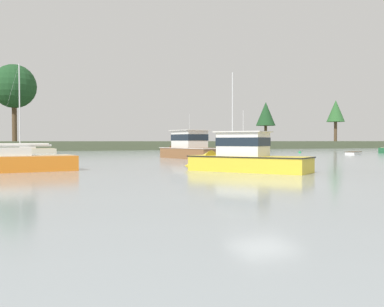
{
  "coord_description": "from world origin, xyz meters",
  "views": [
    {
      "loc": [
        -9.04,
        -13.7,
        1.59
      ],
      "look_at": [
        5.87,
        19.81,
        0.51
      ],
      "focal_mm": 40.21,
      "sensor_mm": 36.0,
      "label": 1
    }
  ],
  "objects_px": {
    "sailboat_orange": "(8,168)",
    "mooring_buoy_green": "(300,152)",
    "sailboat_sand": "(233,149)",
    "cruiser_wood": "(187,151)",
    "sailboat_cream": "(25,152)",
    "cruiser_yellow": "(237,162)",
    "dinghy_white": "(353,153)"
  },
  "relations": [
    {
      "from": "cruiser_wood",
      "to": "dinghy_white",
      "type": "relative_size",
      "value": 2.92
    },
    {
      "from": "dinghy_white",
      "to": "cruiser_yellow",
      "type": "bearing_deg",
      "value": -144.9
    },
    {
      "from": "cruiser_yellow",
      "to": "mooring_buoy_green",
      "type": "xyz_separation_m",
      "value": [
        24.36,
        25.9,
        -0.43
      ]
    },
    {
      "from": "dinghy_white",
      "to": "sailboat_sand",
      "type": "bearing_deg",
      "value": 100.86
    },
    {
      "from": "cruiser_wood",
      "to": "cruiser_yellow",
      "type": "bearing_deg",
      "value": -104.58
    },
    {
      "from": "sailboat_sand",
      "to": "cruiser_wood",
      "type": "distance_m",
      "value": 29.12
    },
    {
      "from": "cruiser_wood",
      "to": "mooring_buoy_green",
      "type": "xyz_separation_m",
      "value": [
        20.03,
        9.25,
        -0.56
      ]
    },
    {
      "from": "cruiser_yellow",
      "to": "dinghy_white",
      "type": "relative_size",
      "value": 2.36
    },
    {
      "from": "cruiser_yellow",
      "to": "sailboat_cream",
      "type": "relative_size",
      "value": 0.61
    },
    {
      "from": "sailboat_orange",
      "to": "mooring_buoy_green",
      "type": "bearing_deg",
      "value": 31.56
    },
    {
      "from": "dinghy_white",
      "to": "mooring_buoy_green",
      "type": "xyz_separation_m",
      "value": [
        -1.82,
        7.5,
        -0.05
      ]
    },
    {
      "from": "sailboat_orange",
      "to": "cruiser_wood",
      "type": "distance_m",
      "value": 19.8
    },
    {
      "from": "sailboat_sand",
      "to": "cruiser_yellow",
      "type": "bearing_deg",
      "value": -119.09
    },
    {
      "from": "cruiser_wood",
      "to": "mooring_buoy_green",
      "type": "height_order",
      "value": "cruiser_wood"
    },
    {
      "from": "sailboat_orange",
      "to": "cruiser_yellow",
      "type": "height_order",
      "value": "sailboat_orange"
    },
    {
      "from": "sailboat_orange",
      "to": "cruiser_wood",
      "type": "height_order",
      "value": "sailboat_orange"
    },
    {
      "from": "sailboat_orange",
      "to": "cruiser_yellow",
      "type": "xyz_separation_m",
      "value": [
        11.03,
        -4.16,
        0.27
      ]
    },
    {
      "from": "cruiser_yellow",
      "to": "dinghy_white",
      "type": "height_order",
      "value": "cruiser_yellow"
    },
    {
      "from": "sailboat_orange",
      "to": "mooring_buoy_green",
      "type": "xyz_separation_m",
      "value": [
        35.39,
        21.74,
        -0.16
      ]
    },
    {
      "from": "sailboat_cream",
      "to": "cruiser_yellow",
      "type": "bearing_deg",
      "value": -77.02
    },
    {
      "from": "sailboat_sand",
      "to": "mooring_buoy_green",
      "type": "bearing_deg",
      "value": -80.68
    },
    {
      "from": "cruiser_wood",
      "to": "sailboat_cream",
      "type": "relative_size",
      "value": 0.76
    },
    {
      "from": "sailboat_sand",
      "to": "cruiser_wood",
      "type": "xyz_separation_m",
      "value": [
        -17.76,
        -23.08,
        0.34
      ]
    },
    {
      "from": "sailboat_sand",
      "to": "cruiser_yellow",
      "type": "distance_m",
      "value": 45.45
    },
    {
      "from": "sailboat_sand",
      "to": "mooring_buoy_green",
      "type": "xyz_separation_m",
      "value": [
        2.27,
        -13.82,
        -0.22
      ]
    },
    {
      "from": "dinghy_white",
      "to": "mooring_buoy_green",
      "type": "bearing_deg",
      "value": 103.65
    },
    {
      "from": "sailboat_sand",
      "to": "cruiser_yellow",
      "type": "xyz_separation_m",
      "value": [
        -22.1,
        -39.72,
        0.21
      ]
    },
    {
      "from": "sailboat_cream",
      "to": "mooring_buoy_green",
      "type": "relative_size",
      "value": 27.58
    },
    {
      "from": "cruiser_yellow",
      "to": "dinghy_white",
      "type": "distance_m",
      "value": 32.0
    },
    {
      "from": "sailboat_sand",
      "to": "dinghy_white",
      "type": "xyz_separation_m",
      "value": [
        4.09,
        -21.32,
        -0.16
      ]
    },
    {
      "from": "cruiser_wood",
      "to": "sailboat_orange",
      "type": "bearing_deg",
      "value": -140.9
    },
    {
      "from": "sailboat_sand",
      "to": "mooring_buoy_green",
      "type": "distance_m",
      "value": 14.01
    }
  ]
}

